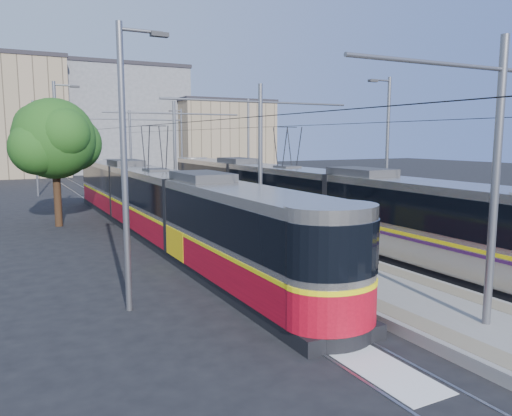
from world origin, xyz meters
TOP-DOWN VIEW (x-y plane):
  - ground at (0.00, 0.00)m, footprint 160.00×160.00m
  - platform at (0.00, 17.00)m, footprint 4.00×50.00m
  - tactile_strip_left at (-1.45, 17.00)m, footprint 0.70×50.00m
  - tactile_strip_right at (1.45, 17.00)m, footprint 0.70×50.00m
  - rails at (0.00, 17.00)m, footprint 8.71×70.00m
  - track_arrow at (-3.60, -3.00)m, footprint 1.20×5.00m
  - tram_left at (-3.60, 12.28)m, footprint 2.43×31.17m
  - tram_right at (3.60, 11.59)m, footprint 2.43×31.46m
  - catenary at (0.00, 14.15)m, footprint 9.20×70.00m
  - street_lamps at (-0.00, 21.00)m, footprint 15.18×38.22m
  - shelter at (1.05, 14.00)m, footprint 0.81×1.20m
  - tree at (-7.37, 17.83)m, footprint 4.87×4.50m
  - building_centre at (6.00, 64.00)m, footprint 18.36×14.28m
  - building_right at (20.00, 58.00)m, footprint 14.28×10.20m

SIDE VIEW (x-z plane):
  - ground at x=0.00m, z-range 0.00..0.00m
  - track_arrow at x=-3.60m, z-range 0.00..0.01m
  - rails at x=0.00m, z-range 0.00..0.03m
  - platform at x=0.00m, z-range 0.00..0.30m
  - tactile_strip_left at x=-1.45m, z-range 0.30..0.31m
  - tactile_strip_right at x=1.45m, z-range 0.30..0.31m
  - shelter at x=1.05m, z-range 0.36..2.85m
  - tram_left at x=-3.60m, z-range -1.04..4.46m
  - tram_right at x=3.60m, z-range -0.89..4.61m
  - street_lamps at x=0.00m, z-range 0.18..8.18m
  - catenary at x=0.00m, z-range 1.02..8.02m
  - tree at x=-7.37m, z-range 1.25..8.32m
  - building_right at x=20.00m, z-range 0.01..10.53m
  - building_centre at x=6.00m, z-range 0.01..15.25m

